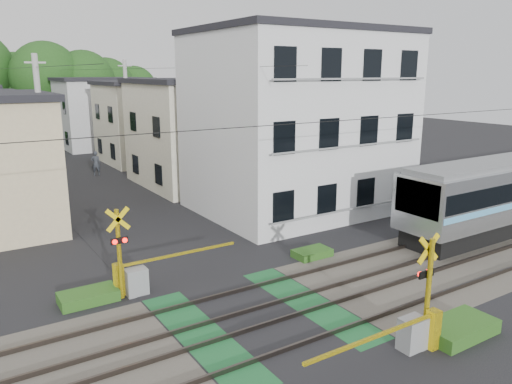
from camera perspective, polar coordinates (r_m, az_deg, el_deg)
ground at (r=15.39m, az=0.35°, el=-14.27°), size 120.00×120.00×0.00m
track_bed at (r=15.37m, az=0.35°, el=-14.15°), size 120.00×120.00×0.14m
crossing_signal_near at (r=14.21m, az=17.91°, el=-14.25°), size 4.74×0.65×3.09m
crossing_signal_far at (r=17.10m, az=-13.90°, el=-9.11°), size 4.74×0.65×3.09m
apartment_block at (r=26.40m, az=4.70°, el=8.00°), size 10.20×8.36×9.30m
houses_row at (r=38.32m, az=-21.02°, el=6.75°), size 22.07×31.35×6.80m
tree_hill at (r=60.88m, az=-27.15°, el=10.41°), size 40.00×12.81×11.49m
catenary at (r=17.97m, az=16.59°, el=1.78°), size 60.00×5.04×7.00m
utility_poles at (r=35.15m, az=-22.22°, el=7.48°), size 7.90×42.00×8.00m
pedestrian at (r=37.25m, az=-17.83°, el=3.15°), size 0.76×0.63×1.77m
weed_patches at (r=16.17m, az=5.88°, el=-12.19°), size 10.25×8.80×0.40m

